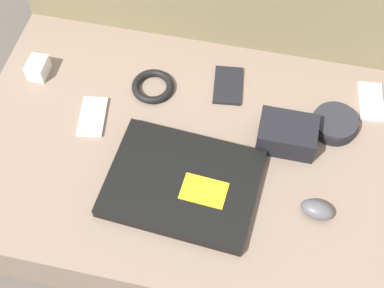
{
  "coord_description": "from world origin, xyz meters",
  "views": [
    {
      "loc": [
        0.13,
        -0.59,
        1.12
      ],
      "look_at": [
        0.0,
        0.0,
        0.16
      ],
      "focal_mm": 50.0,
      "sensor_mm": 36.0,
      "label": 1
    }
  ],
  "objects": [
    {
      "name": "charger_brick",
      "position": [
        -0.39,
        0.13,
        0.16
      ],
      "size": [
        0.04,
        0.05,
        0.04
      ],
      "color": "silver",
      "rests_on": "couch_seat"
    },
    {
      "name": "laptop",
      "position": [
        -0.0,
        -0.09,
        0.16
      ],
      "size": [
        0.32,
        0.25,
        0.03
      ],
      "rotation": [
        0.0,
        0.0,
        -0.07
      ],
      "color": "black",
      "rests_on": "couch_seat"
    },
    {
      "name": "phone_silver",
      "position": [
        0.04,
        0.18,
        0.15
      ],
      "size": [
        0.08,
        0.11,
        0.01
      ],
      "rotation": [
        0.0,
        0.0,
        0.12
      ],
      "color": "black",
      "rests_on": "couch_seat"
    },
    {
      "name": "cable_coil",
      "position": [
        -0.12,
        0.14,
        0.15
      ],
      "size": [
        0.1,
        0.1,
        0.02
      ],
      "color": "black",
      "rests_on": "couch_seat"
    },
    {
      "name": "speaker_puck",
      "position": [
        0.29,
        0.12,
        0.16
      ],
      "size": [
        0.1,
        0.1,
        0.03
      ],
      "color": "black",
      "rests_on": "couch_seat"
    },
    {
      "name": "ground_plane",
      "position": [
        0.0,
        0.0,
        0.0
      ],
      "size": [
        8.0,
        8.0,
        0.0
      ],
      "primitive_type": "plane",
      "color": "#4C4742"
    },
    {
      "name": "phone_small",
      "position": [
        0.37,
        0.21,
        0.15
      ],
      "size": [
        0.07,
        0.11,
        0.01
      ],
      "rotation": [
        0.0,
        0.0,
        0.11
      ],
      "color": "#B7B7BC",
      "rests_on": "couch_seat"
    },
    {
      "name": "camera_pouch",
      "position": [
        0.19,
        0.06,
        0.17
      ],
      "size": [
        0.12,
        0.09,
        0.06
      ],
      "color": "black",
      "rests_on": "couch_seat"
    },
    {
      "name": "computer_mouse",
      "position": [
        0.27,
        -0.1,
        0.16
      ],
      "size": [
        0.07,
        0.05,
        0.03
      ],
      "rotation": [
        0.0,
        0.0,
        -0.17
      ],
      "color": "#4C4C51",
      "rests_on": "couch_seat"
    },
    {
      "name": "couch_seat",
      "position": [
        0.0,
        0.0,
        0.07
      ],
      "size": [
        0.97,
        0.62,
        0.14
      ],
      "color": "#7A6656",
      "rests_on": "ground_plane"
    },
    {
      "name": "phone_black",
      "position": [
        -0.23,
        0.03,
        0.15
      ],
      "size": [
        0.07,
        0.11,
        0.01
      ],
      "rotation": [
        0.0,
        0.0,
        0.16
      ],
      "color": "silver",
      "rests_on": "couch_seat"
    }
  ]
}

